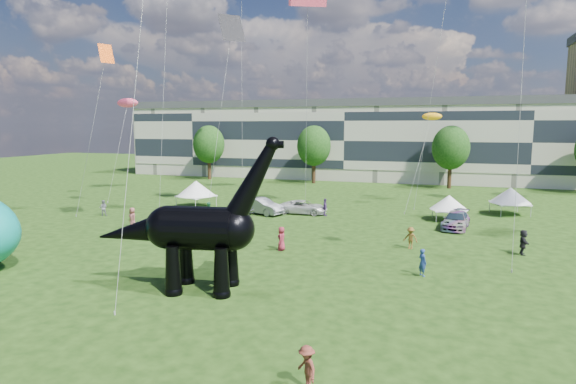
% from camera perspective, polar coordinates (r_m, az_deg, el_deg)
% --- Properties ---
extents(ground, '(220.00, 220.00, 0.00)m').
position_cam_1_polar(ground, '(22.06, -2.86, -15.95)').
color(ground, '#16330C').
rests_on(ground, ground).
extents(terrace_row, '(78.00, 11.00, 12.00)m').
position_cam_1_polar(terrace_row, '(82.30, 7.43, 5.81)').
color(terrace_row, beige).
rests_on(terrace_row, ground).
extents(tree_far_left, '(5.20, 5.20, 9.44)m').
position_cam_1_polar(tree_far_left, '(80.96, -9.38, 5.94)').
color(tree_far_left, '#382314').
rests_on(tree_far_left, ground).
extents(tree_mid_left, '(5.20, 5.20, 9.44)m').
position_cam_1_polar(tree_mid_left, '(74.41, 3.09, 5.87)').
color(tree_mid_left, '#382314').
rests_on(tree_mid_left, ground).
extents(tree_mid_right, '(5.20, 5.20, 9.44)m').
position_cam_1_polar(tree_mid_right, '(71.88, 18.75, 5.39)').
color(tree_mid_right, '#382314').
rests_on(tree_mid_right, ground).
extents(dinosaur_sculpture, '(10.66, 3.67, 8.68)m').
position_cam_1_polar(dinosaur_sculpture, '(26.55, -11.13, -4.52)').
color(dinosaur_sculpture, black).
rests_on(dinosaur_sculpture, ground).
extents(car_silver, '(4.11, 4.87, 1.57)m').
position_cam_1_polar(car_silver, '(50.48, -4.23, -1.39)').
color(car_silver, '#A3A4A8').
rests_on(car_silver, ground).
extents(car_grey, '(5.24, 3.27, 1.63)m').
position_cam_1_polar(car_grey, '(48.74, -3.22, -1.68)').
color(car_grey, slate).
rests_on(car_grey, ground).
extents(car_white, '(4.97, 2.41, 1.36)m').
position_cam_1_polar(car_white, '(48.84, 1.81, -1.81)').
color(car_white, silver).
rests_on(car_white, ground).
extents(car_dark, '(2.69, 5.23, 1.45)m').
position_cam_1_polar(car_dark, '(44.38, 19.28, -3.18)').
color(car_dark, '#595960').
rests_on(car_dark, ground).
extents(gazebo_near, '(3.98, 3.98, 2.43)m').
position_cam_1_polar(gazebo_near, '(47.74, 18.53, -1.20)').
color(gazebo_near, white).
rests_on(gazebo_near, ground).
extents(gazebo_far, '(4.90, 4.90, 2.75)m').
position_cam_1_polar(gazebo_far, '(53.23, 24.86, -0.38)').
color(gazebo_far, white).
rests_on(gazebo_far, ground).
extents(gazebo_left, '(5.29, 5.29, 2.91)m').
position_cam_1_polar(gazebo_left, '(53.70, -10.85, 0.40)').
color(gazebo_left, white).
rests_on(gazebo_left, ground).
extents(visitors, '(48.70, 35.15, 1.86)m').
position_cam_1_polar(visitors, '(37.02, 2.87, -4.68)').
color(visitors, brown).
rests_on(visitors, ground).
extents(kites, '(67.87, 40.43, 26.47)m').
position_cam_1_polar(kites, '(58.03, 3.65, 20.23)').
color(kites, red).
rests_on(kites, ground).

